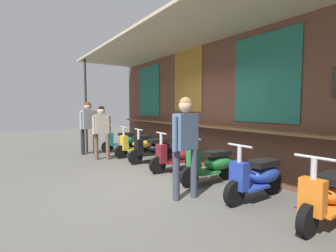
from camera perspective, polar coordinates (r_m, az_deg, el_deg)
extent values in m
plane|color=#56544F|center=(5.08, -3.65, -13.40)|extent=(28.23, 28.23, 0.00)
cube|color=brown|center=(6.13, 12.85, 5.30)|extent=(10.08, 0.25, 3.33)
cube|color=brown|center=(5.92, 10.75, -0.14)|extent=(9.07, 0.36, 0.05)
cube|color=#236B5B|center=(8.74, -4.49, 8.08)|extent=(1.34, 0.02, 1.74)
cube|color=olive|center=(6.97, 4.59, 10.73)|extent=(1.19, 0.02, 1.78)
cube|color=#236B5B|center=(5.30, 21.61, 10.31)|extent=(1.45, 0.02, 1.76)
cube|color=#BCB28E|center=(5.57, 4.32, 21.39)|extent=(9.68, 2.09, 0.06)
cylinder|color=#332D28|center=(8.73, -18.62, 4.39)|extent=(0.08, 0.08, 3.18)
ellipsoid|color=#197075|center=(8.87, -9.31, -3.16)|extent=(0.43, 0.73, 0.30)
cube|color=black|center=(8.83, -9.63, -1.89)|extent=(0.34, 0.57, 0.10)
cube|color=#197075|center=(8.78, -11.45, -4.26)|extent=(0.42, 0.53, 0.04)
cube|color=#197075|center=(8.66, -13.35, -2.94)|extent=(0.29, 0.18, 0.44)
cylinder|color=#B7B7BC|center=(8.64, -13.37, -2.08)|extent=(0.07, 0.07, 0.70)
cylinder|color=#B7B7BC|center=(8.61, -13.41, 0.23)|extent=(0.46, 0.07, 0.04)
cylinder|color=black|center=(8.67, -13.96, -4.75)|extent=(0.13, 0.41, 0.40)
cylinder|color=black|center=(8.99, -7.80, -4.33)|extent=(0.13, 0.41, 0.40)
ellipsoid|color=gold|center=(7.91, -5.99, -4.03)|extent=(0.40, 0.71, 0.30)
cube|color=black|center=(7.86, -6.31, -2.62)|extent=(0.32, 0.56, 0.10)
cube|color=gold|center=(7.77, -8.22, -5.33)|extent=(0.40, 0.51, 0.04)
cube|color=gold|center=(7.60, -10.24, -3.89)|extent=(0.28, 0.17, 0.44)
cylinder|color=#B7B7BC|center=(7.59, -10.25, -2.91)|extent=(0.07, 0.07, 0.70)
cylinder|color=#B7B7BC|center=(7.55, -10.29, -0.28)|extent=(0.46, 0.05, 0.04)
cylinder|color=black|center=(7.60, -10.89, -5.96)|extent=(0.11, 0.40, 0.40)
cylinder|color=black|center=(8.07, -4.44, -5.29)|extent=(0.11, 0.40, 0.40)
ellipsoid|color=black|center=(7.04, -1.98, -5.06)|extent=(0.43, 0.72, 0.30)
cube|color=black|center=(6.98, -2.34, -3.47)|extent=(0.34, 0.57, 0.10)
cube|color=black|center=(6.90, -4.54, -6.51)|extent=(0.41, 0.52, 0.04)
cube|color=black|center=(6.74, -6.85, -4.90)|extent=(0.29, 0.18, 0.44)
cylinder|color=#B7B7BC|center=(6.72, -6.86, -3.80)|extent=(0.07, 0.07, 0.70)
cylinder|color=#B7B7BC|center=(6.68, -6.89, -0.83)|extent=(0.46, 0.07, 0.04)
cylinder|color=black|center=(6.75, -7.62, -7.22)|extent=(0.13, 0.41, 0.40)
cylinder|color=black|center=(7.19, -0.21, -6.47)|extent=(0.13, 0.41, 0.40)
ellipsoid|color=maroon|center=(6.11, 3.81, -6.49)|extent=(0.43, 0.73, 0.30)
cube|color=black|center=(6.05, 3.43, -4.68)|extent=(0.34, 0.57, 0.10)
cube|color=maroon|center=(5.96, 0.98, -8.24)|extent=(0.42, 0.53, 0.04)
cube|color=maroon|center=(5.77, -1.59, -6.42)|extent=(0.29, 0.18, 0.44)
cylinder|color=#B7B7BC|center=(5.75, -1.59, -5.15)|extent=(0.07, 0.07, 0.70)
cylinder|color=#B7B7BC|center=(5.70, -1.60, -1.68)|extent=(0.46, 0.07, 0.04)
cylinder|color=black|center=(5.78, -2.47, -9.14)|extent=(0.13, 0.41, 0.40)
cylinder|color=black|center=(6.29, 5.71, -8.05)|extent=(0.13, 0.41, 0.40)
ellipsoid|color=#237533|center=(5.27, 11.72, -8.33)|extent=(0.43, 0.73, 0.30)
cube|color=black|center=(5.20, 11.34, -6.25)|extent=(0.34, 0.57, 0.10)
cube|color=#237533|center=(5.09, 8.70, -10.49)|extent=(0.42, 0.53, 0.04)
cube|color=#237533|center=(4.85, 5.95, -8.51)|extent=(0.29, 0.18, 0.44)
cylinder|color=#B7B7BC|center=(4.83, 5.96, -7.00)|extent=(0.07, 0.07, 0.70)
cylinder|color=#B7B7BC|center=(4.77, 5.99, -2.88)|extent=(0.46, 0.07, 0.04)
cylinder|color=black|center=(4.87, 4.95, -11.75)|extent=(0.13, 0.41, 0.40)
cylinder|color=black|center=(5.48, 13.66, -10.01)|extent=(0.13, 0.41, 0.40)
ellipsoid|color=#233D9E|center=(4.61, 21.54, -10.36)|extent=(0.39, 0.71, 0.30)
cube|color=black|center=(4.53, 21.25, -8.03)|extent=(0.31, 0.56, 0.10)
cube|color=#233D9E|center=(4.38, 18.78, -13.11)|extent=(0.39, 0.51, 0.04)
cube|color=#233D9E|center=(4.10, 16.23, -11.08)|extent=(0.28, 0.16, 0.44)
cylinder|color=#B7B7BC|center=(4.06, 16.27, -9.31)|extent=(0.07, 0.07, 0.70)
cylinder|color=#B7B7BC|center=(4.00, 16.38, -4.43)|extent=(0.46, 0.04, 0.04)
cylinder|color=black|center=(4.10, 15.22, -14.97)|extent=(0.11, 0.40, 0.40)
cylinder|color=black|center=(4.87, 23.21, -12.09)|extent=(0.11, 0.40, 0.40)
ellipsoid|color=orange|center=(4.14, 34.26, -12.52)|extent=(0.40, 0.71, 0.30)
cube|color=black|center=(4.04, 34.13, -9.97)|extent=(0.32, 0.56, 0.10)
cube|color=orange|center=(3.87, 32.34, -15.93)|extent=(0.39, 0.51, 0.04)
cube|color=orange|center=(3.54, 30.63, -14.01)|extent=(0.28, 0.17, 0.44)
cylinder|color=#B7B7BC|center=(3.50, 30.72, -11.98)|extent=(0.07, 0.07, 0.70)
cylinder|color=#B7B7BC|center=(3.42, 30.94, -6.33)|extent=(0.46, 0.05, 0.04)
cylinder|color=black|center=(3.54, 29.78, -18.60)|extent=(0.11, 0.40, 0.40)
cylinder|color=#232328|center=(8.52, -19.26, -3.48)|extent=(0.12, 0.12, 0.85)
cylinder|color=#232328|center=(8.49, -16.72, -3.44)|extent=(0.12, 0.12, 0.85)
cube|color=#999EA8|center=(8.44, -18.11, 1.44)|extent=(0.28, 0.46, 0.60)
sphere|color=tan|center=(8.43, -18.17, 4.36)|extent=(0.23, 0.23, 0.23)
sphere|color=#472D19|center=(8.43, -18.18, 4.63)|extent=(0.21, 0.21, 0.21)
cylinder|color=#999EA8|center=(8.33, -19.65, 1.22)|extent=(0.08, 0.08, 0.57)
cylinder|color=#999EA8|center=(8.56, -16.60, 1.37)|extent=(0.08, 0.08, 0.57)
cube|color=#4C4C51|center=(8.63, -16.21, -0.83)|extent=(0.27, 0.15, 0.20)
cylinder|color=brown|center=(7.51, -13.86, -4.64)|extent=(0.12, 0.12, 0.78)
cylinder|color=brown|center=(7.57, -16.37, -4.62)|extent=(0.12, 0.12, 0.78)
cube|color=#ADA393|center=(7.47, -15.22, 0.45)|extent=(0.21, 0.40, 0.56)
sphere|color=beige|center=(7.45, -15.28, 3.48)|extent=(0.21, 0.21, 0.21)
sphere|color=black|center=(7.45, -15.28, 3.77)|extent=(0.20, 0.20, 0.20)
cylinder|color=#ADA393|center=(7.55, -13.51, 0.34)|extent=(0.08, 0.08, 0.52)
cylinder|color=#ADA393|center=(7.40, -16.95, 0.20)|extent=(0.08, 0.08, 0.52)
cylinder|color=#383D4C|center=(4.30, 6.09, -10.85)|extent=(0.12, 0.12, 0.85)
cylinder|color=#383D4C|center=(4.15, 1.92, -11.38)|extent=(0.12, 0.12, 0.85)
cube|color=slate|center=(4.09, 4.10, -1.29)|extent=(0.26, 0.45, 0.60)
sphere|color=tan|center=(4.07, 4.13, 4.70)|extent=(0.23, 0.23, 0.23)
sphere|color=olive|center=(4.07, 4.13, 5.27)|extent=(0.21, 0.21, 0.21)
cylinder|color=slate|center=(4.28, 6.40, -1.35)|extent=(0.08, 0.08, 0.56)
cylinder|color=slate|center=(3.91, 1.57, -1.86)|extent=(0.08, 0.08, 0.56)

